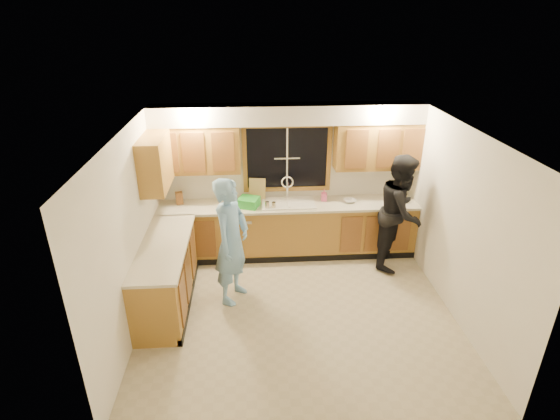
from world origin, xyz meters
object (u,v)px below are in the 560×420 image
Objects in this scene: stove at (159,299)px; knife_block at (179,198)px; dishwasher at (237,233)px; sink at (288,207)px; bowl at (350,201)px; dish_crate at (249,202)px; man at (232,241)px; woman at (401,212)px; soap_bottle at (324,195)px.

knife_block is at bearing 88.81° from stove.
sink is at bearing 0.99° from dishwasher.
knife_block is at bearing 177.45° from bowl.
sink is 0.96m from dishwasher.
dish_crate reaches higher than bowl.
sink is 1.49m from man.
bowl is at bearing -17.41° from knife_block.
woman is (1.72, -0.44, 0.06)m from sink.
bowl is at bearing -0.64° from sink.
woman reaches higher than bowl.
woman is 5.93× the size of dish_crate.
bowl is at bearing 89.15° from woman.
man is at bearing 33.85° from stove.
dishwasher is 1.29m from man.
man is at bearing 136.67° from woman.
knife_block is 2.78m from bowl.
man is 1.17m from dish_crate.
sink is 0.62m from soap_bottle.
knife_block is (-3.48, 0.55, 0.10)m from woman.
stove is at bearing -117.69° from dishwasher.
knife_block is at bearing 58.44° from man.
dish_crate is at bearing 12.94° from man.
stove is 2.90× the size of dish_crate.
soap_bottle is at bearing 7.65° from sink.
dishwasher is 4.06× the size of knife_block.
man is at bearing -126.06° from sink.
soap_bottle reaches higher than dish_crate.
bowl is at bearing 1.88° from dish_crate.
stove is 2.18m from dish_crate.
stove is at bearing -123.38° from dish_crate.
bowl is at bearing 32.79° from stove.
woman reaches higher than stove.
knife_block reaches higher than bowl.
woman is 3.53m from knife_block.
sink is 0.47× the size of woman.
man is at bearing -138.91° from soap_bottle.
knife_block is 1.13m from dish_crate.
woman is at bearing -48.91° from man.
dishwasher is 0.45× the size of woman.
dish_crate reaches higher than dishwasher.
soap_bottle is at bearing -24.22° from man.
stove is 3.82m from woman.
sink reaches higher than dishwasher.
dishwasher is at bearing -179.01° from sink.
soap_bottle reaches higher than dishwasher.
soap_bottle reaches higher than bowl.
soap_bottle is at bearing 3.75° from dishwasher.
dishwasher is at bearing -22.81° from knife_block.
bowl is (1.01, -0.01, 0.08)m from sink.
man reaches higher than bowl.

